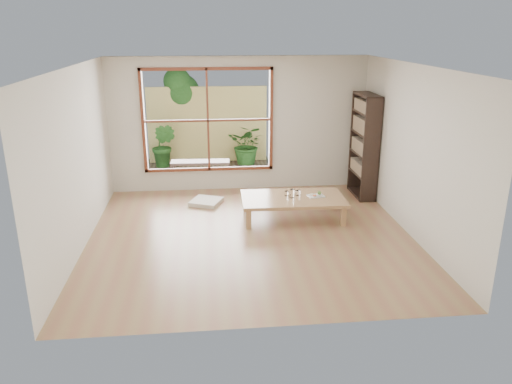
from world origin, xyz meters
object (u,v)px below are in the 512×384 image
bookshelf (364,146)px  garden_bench (200,164)px  food_tray (317,195)px  low_table (293,200)px

bookshelf → garden_bench: size_ratio=1.56×
food_tray → garden_bench: bearing=119.8°
low_table → food_tray: 0.41m
low_table → bookshelf: bearing=36.5°
low_table → food_tray: bearing=2.0°
low_table → garden_bench: bearing=124.5°
bookshelf → garden_bench: (-3.11, 1.33, -0.62)m
low_table → garden_bench: garden_bench is taller
food_tray → garden_bench: (-1.98, 2.40, -0.04)m
garden_bench → food_tray: bearing=-48.2°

